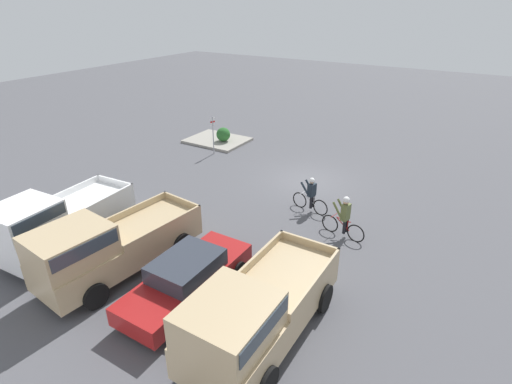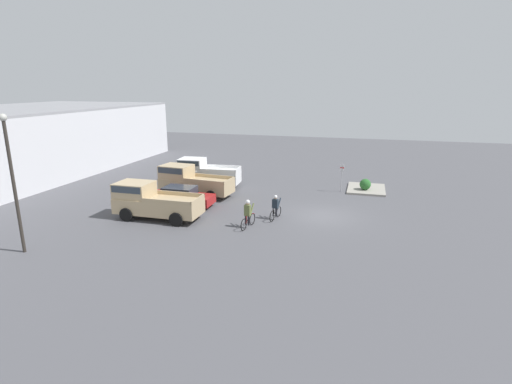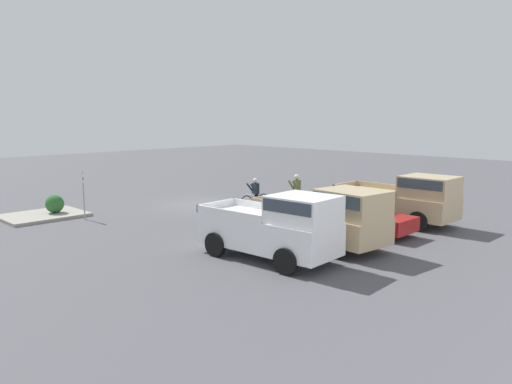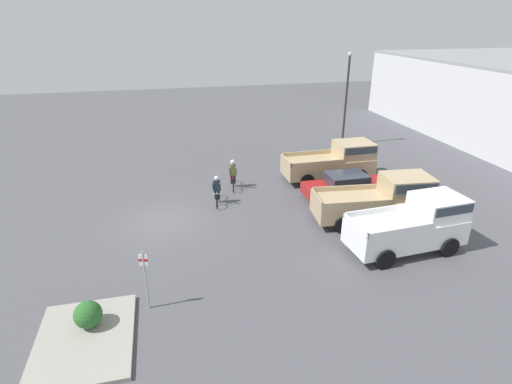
{
  "view_description": "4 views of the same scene",
  "coord_description": "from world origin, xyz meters",
  "px_view_note": "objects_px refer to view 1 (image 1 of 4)",
  "views": [
    {
      "loc": [
        -7.39,
        17.05,
        8.34
      ],
      "look_at": [
        0.27,
        4.56,
        1.2
      ],
      "focal_mm": 28.0,
      "sensor_mm": 36.0,
      "label": 1
    },
    {
      "loc": [
        -24.71,
        -2.42,
        8.19
      ],
      "look_at": [
        0.27,
        4.56,
        1.2
      ],
      "focal_mm": 28.0,
      "sensor_mm": 36.0,
      "label": 2
    },
    {
      "loc": [
        17.05,
        21.21,
        4.84
      ],
      "look_at": [
        0.27,
        4.56,
        1.2
      ],
      "focal_mm": 35.0,
      "sensor_mm": 36.0,
      "label": 3
    },
    {
      "loc": [
        17.96,
        0.35,
        9.22
      ],
      "look_at": [
        0.27,
        4.56,
        1.2
      ],
      "focal_mm": 28.0,
      "sensor_mm": 36.0,
      "label": 4
    }
  ],
  "objects_px": {
    "pickup_truck_0": "(255,312)",
    "cyclist_0": "(311,195)",
    "pickup_truck_1": "(106,246)",
    "fire_lane_sign": "(213,131)",
    "cyclist_1": "(344,217)",
    "shrub": "(223,134)",
    "pickup_truck_2": "(57,221)",
    "sedan_0": "(187,277)"
  },
  "relations": [
    {
      "from": "pickup_truck_2",
      "to": "shrub",
      "type": "relative_size",
      "value": 5.78
    },
    {
      "from": "cyclist_0",
      "to": "pickup_truck_0",
      "type": "bearing_deg",
      "value": 103.97
    },
    {
      "from": "cyclist_1",
      "to": "shrub",
      "type": "distance_m",
      "value": 12.28
    },
    {
      "from": "pickup_truck_2",
      "to": "cyclist_0",
      "type": "bearing_deg",
      "value": -130.94
    },
    {
      "from": "pickup_truck_0",
      "to": "cyclist_0",
      "type": "distance_m",
      "value": 7.85
    },
    {
      "from": "pickup_truck_0",
      "to": "fire_lane_sign",
      "type": "distance_m",
      "value": 14.77
    },
    {
      "from": "pickup_truck_1",
      "to": "cyclist_1",
      "type": "bearing_deg",
      "value": -131.94
    },
    {
      "from": "cyclist_1",
      "to": "shrub",
      "type": "xyz_separation_m",
      "value": [
        10.38,
        -6.56,
        -0.28
      ]
    },
    {
      "from": "pickup_truck_1",
      "to": "cyclist_1",
      "type": "height_order",
      "value": "pickup_truck_1"
    },
    {
      "from": "pickup_truck_2",
      "to": "fire_lane_sign",
      "type": "relative_size",
      "value": 2.23
    },
    {
      "from": "cyclist_0",
      "to": "cyclist_1",
      "type": "distance_m",
      "value": 2.29
    },
    {
      "from": "pickup_truck_0",
      "to": "shrub",
      "type": "height_order",
      "value": "pickup_truck_0"
    },
    {
      "from": "pickup_truck_2",
      "to": "cyclist_1",
      "type": "height_order",
      "value": "pickup_truck_2"
    },
    {
      "from": "pickup_truck_0",
      "to": "sedan_0",
      "type": "xyz_separation_m",
      "value": [
        2.8,
        -0.61,
        -0.47
      ]
    },
    {
      "from": "pickup_truck_1",
      "to": "fire_lane_sign",
      "type": "xyz_separation_m",
      "value": [
        4.07,
        -11.08,
        0.21
      ]
    },
    {
      "from": "pickup_truck_0",
      "to": "fire_lane_sign",
      "type": "xyz_separation_m",
      "value": [
        9.72,
        -11.12,
        0.21
      ]
    },
    {
      "from": "pickup_truck_0",
      "to": "pickup_truck_2",
      "type": "xyz_separation_m",
      "value": [
        8.37,
        -0.14,
        0.03
      ]
    },
    {
      "from": "cyclist_1",
      "to": "pickup_truck_1",
      "type": "bearing_deg",
      "value": 48.06
    },
    {
      "from": "pickup_truck_0",
      "to": "cyclist_0",
      "type": "height_order",
      "value": "pickup_truck_0"
    },
    {
      "from": "pickup_truck_1",
      "to": "shrub",
      "type": "xyz_separation_m",
      "value": [
        4.68,
        -12.9,
        -0.57
      ]
    },
    {
      "from": "sedan_0",
      "to": "fire_lane_sign",
      "type": "xyz_separation_m",
      "value": [
        6.92,
        -10.51,
        0.68
      ]
    },
    {
      "from": "fire_lane_sign",
      "to": "cyclist_0",
      "type": "bearing_deg",
      "value": 155.85
    },
    {
      "from": "pickup_truck_1",
      "to": "pickup_truck_2",
      "type": "bearing_deg",
      "value": -1.99
    },
    {
      "from": "shrub",
      "to": "cyclist_0",
      "type": "bearing_deg",
      "value": 147.7
    },
    {
      "from": "sedan_0",
      "to": "fire_lane_sign",
      "type": "bearing_deg",
      "value": -56.63
    },
    {
      "from": "sedan_0",
      "to": "cyclist_1",
      "type": "xyz_separation_m",
      "value": [
        -2.84,
        -5.77,
        0.17
      ]
    },
    {
      "from": "cyclist_1",
      "to": "fire_lane_sign",
      "type": "height_order",
      "value": "fire_lane_sign"
    },
    {
      "from": "sedan_0",
      "to": "pickup_truck_2",
      "type": "relative_size",
      "value": 0.92
    },
    {
      "from": "pickup_truck_2",
      "to": "shrub",
      "type": "xyz_separation_m",
      "value": [
        1.96,
        -12.81,
        -0.61
      ]
    },
    {
      "from": "sedan_0",
      "to": "fire_lane_sign",
      "type": "relative_size",
      "value": 2.06
    },
    {
      "from": "pickup_truck_0",
      "to": "shrub",
      "type": "relative_size",
      "value": 6.22
    },
    {
      "from": "sedan_0",
      "to": "shrub",
      "type": "xyz_separation_m",
      "value": [
        7.54,
        -12.33,
        -0.11
      ]
    },
    {
      "from": "sedan_0",
      "to": "pickup_truck_2",
      "type": "distance_m",
      "value": 5.62
    },
    {
      "from": "pickup_truck_0",
      "to": "fire_lane_sign",
      "type": "relative_size",
      "value": 2.4
    },
    {
      "from": "cyclist_0",
      "to": "shrub",
      "type": "distance_m",
      "value": 9.99
    },
    {
      "from": "sedan_0",
      "to": "cyclist_0",
      "type": "distance_m",
      "value": 7.06
    },
    {
      "from": "pickup_truck_0",
      "to": "sedan_0",
      "type": "relative_size",
      "value": 1.16
    },
    {
      "from": "pickup_truck_1",
      "to": "pickup_truck_2",
      "type": "distance_m",
      "value": 2.72
    },
    {
      "from": "pickup_truck_0",
      "to": "shrub",
      "type": "distance_m",
      "value": 16.58
    },
    {
      "from": "cyclist_0",
      "to": "shrub",
      "type": "height_order",
      "value": "cyclist_0"
    },
    {
      "from": "cyclist_1",
      "to": "fire_lane_sign",
      "type": "relative_size",
      "value": 0.81
    },
    {
      "from": "cyclist_0",
      "to": "cyclist_1",
      "type": "relative_size",
      "value": 0.97
    }
  ]
}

